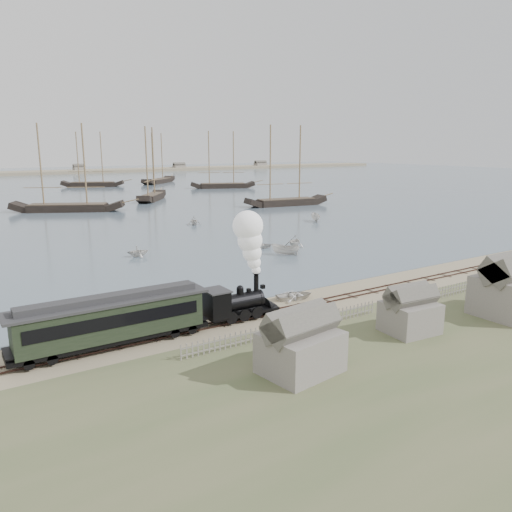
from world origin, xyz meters
TOP-DOWN VIEW (x-y plane):
  - ground at (0.00, 0.00)m, footprint 600.00×600.00m
  - harbor_water at (0.00, 170.00)m, footprint 600.00×336.00m
  - rail_track at (0.00, -2.00)m, footprint 120.00×1.80m
  - picket_fence_west at (-6.50, -7.00)m, footprint 19.00×0.10m
  - picket_fence_east at (12.50, -7.50)m, footprint 15.00×0.10m
  - shed_left at (-10.00, -13.00)m, footprint 5.00×4.00m
  - shed_mid at (2.00, -12.00)m, footprint 4.00×3.50m
  - shed_right at (13.00, -14.00)m, footprint 6.00×5.00m
  - locomotive at (-7.14, -2.00)m, footprint 7.34×2.74m
  - passenger_coach at (-19.29, -2.00)m, footprint 14.85×2.86m
  - beached_dinghy at (-0.40, 0.24)m, footprint 3.44×4.29m
  - rowboat_1 at (-6.82, 27.16)m, footprint 2.76×3.13m
  - rowboat_2 at (10.69, 17.04)m, footprint 3.91×3.83m
  - rowboat_3 at (10.27, 23.11)m, footprint 4.51×4.86m
  - rowboat_4 at (15.29, 20.99)m, footprint 4.35×4.46m
  - rowboat_5 at (34.28, 39.09)m, footprint 4.38×3.37m
  - rowboat_7 at (11.93, 48.31)m, footprint 3.63×3.33m
  - schooner_2 at (-3.59, 82.37)m, footprint 24.96×16.31m
  - schooner_3 at (21.49, 94.46)m, footprint 14.41×17.70m
  - schooner_4 at (45.53, 64.31)m, footprint 22.20×7.91m
  - schooner_5 at (57.90, 119.38)m, footprint 23.04×13.15m
  - schooner_8 at (20.53, 151.00)m, footprint 22.15×14.31m
  - schooner_9 at (47.84, 154.49)m, footprint 20.34×19.69m

SIDE VIEW (x-z plane):
  - ground at x=0.00m, z-range 0.00..0.00m
  - picket_fence_west at x=-6.50m, z-range -0.60..0.60m
  - picket_fence_east at x=12.50m, z-range -0.60..0.60m
  - shed_left at x=-10.00m, z-range -2.05..2.05m
  - shed_mid at x=2.00m, z-range -1.80..1.80m
  - shed_right at x=13.00m, z-range -2.55..2.55m
  - harbor_water at x=0.00m, z-range 0.00..0.06m
  - rail_track at x=0.00m, z-range -0.04..0.12m
  - beached_dinghy at x=-0.40m, z-range 0.00..0.79m
  - rowboat_3 at x=10.27m, z-range 0.06..0.88m
  - rowboat_2 at x=10.69m, z-range 0.06..1.60m
  - rowboat_1 at x=-6.82m, z-range 0.06..1.60m
  - rowboat_5 at x=34.28m, z-range 0.06..1.66m
  - rowboat_7 at x=11.93m, z-range 0.06..1.68m
  - rowboat_4 at x=15.29m, z-range 0.06..1.85m
  - passenger_coach at x=-19.29m, z-range 0.47..4.07m
  - locomotive at x=-7.14m, z-range -0.35..8.80m
  - schooner_2 at x=-3.59m, z-range 0.06..20.06m
  - schooner_3 at x=21.49m, z-range 0.06..20.06m
  - schooner_4 at x=45.53m, z-range 0.06..20.06m
  - schooner_5 at x=57.90m, z-range 0.06..20.06m
  - schooner_8 at x=20.53m, z-range 0.06..20.06m
  - schooner_9 at x=47.84m, z-range 0.06..20.06m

